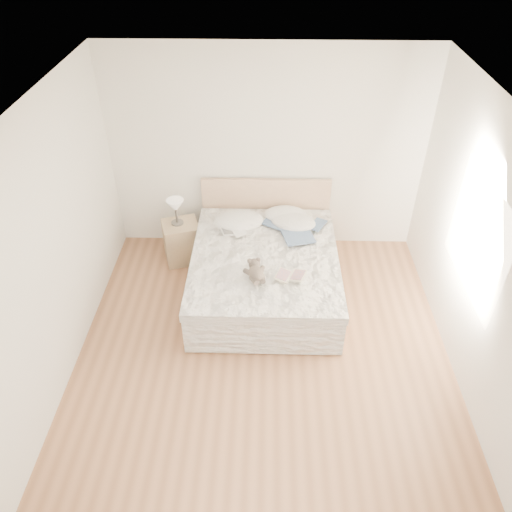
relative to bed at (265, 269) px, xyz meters
The scene contains 16 objects.
floor 1.23m from the bed, 90.00° to the right, with size 4.00×4.50×0.00m, color brown.
ceiling 2.67m from the bed, 90.00° to the right, with size 4.00×4.50×0.00m, color white.
wall_back 1.49m from the bed, 90.00° to the left, with size 4.00×0.02×2.70m, color silver.
wall_left 2.55m from the bed, 149.21° to the right, with size 0.02×4.50×2.70m, color silver.
wall_right 2.55m from the bed, 30.79° to the right, with size 0.02×4.50×2.70m, color silver.
window 2.46m from the bed, 24.16° to the right, with size 0.02×1.30×1.10m, color white.
bed is the anchor object (origin of this frame).
nightstand 1.25m from the bed, 151.86° to the left, with size 0.45×0.40×0.56m, color tan.
table_lamp 1.38m from the bed, 151.94° to the left, with size 0.27×0.27×0.35m.
pillow_left 0.74m from the bed, 121.55° to the left, with size 0.64×0.45×0.19m, color white.
pillow_middle 0.83m from the bed, 70.07° to the left, with size 0.56×0.39×0.17m, color white.
pillow_right 0.73m from the bed, 57.16° to the left, with size 0.57×0.40×0.17m, color silver.
blouse 0.61m from the bed, 42.47° to the left, with size 0.56×0.60×0.02m, color #394F72, non-canonical shape.
photo_book 0.61m from the bed, 139.64° to the left, with size 0.32×0.22×0.02m, color white.
childrens_book 0.66m from the bed, 60.31° to the right, with size 0.33×0.22×0.02m, color beige.
teddy_bear 0.67m from the bed, 99.13° to the right, with size 0.21×0.30×0.16m, color brown, non-canonical shape.
Camera 1 is at (0.01, -3.54, 4.14)m, focal length 35.00 mm.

